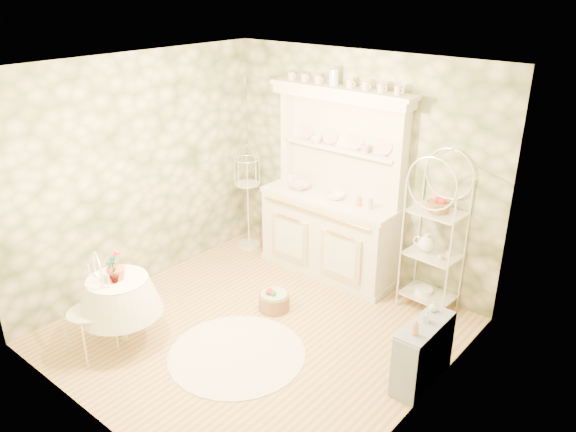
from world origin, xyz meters
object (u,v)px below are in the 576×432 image
Objects in this scene: side_shelf at (423,354)px; floor_basket at (274,300)px; bakers_rack at (434,235)px; cafe_chair at (88,318)px; birdcage_stand at (248,201)px; kitchen_dresser at (330,186)px; round_table at (121,307)px.

floor_basket is (-1.83, 0.05, -0.19)m from side_shelf.
cafe_chair is at bearing -123.51° from bakers_rack.
cafe_chair is 2.24× the size of floor_basket.
birdcage_stand is 3.85× the size of floor_basket.
bakers_rack is (1.33, 0.06, -0.25)m from kitchen_dresser.
birdcage_stand is at bearing -175.41° from kitchen_dresser.
kitchen_dresser is at bearing 73.69° from round_table.
round_table is 0.60× the size of birdcage_stand.
bakers_rack reaches higher than round_table.
side_shelf is at bearing -18.20° from birdcage_stand.
round_table is (-0.73, -2.51, -0.75)m from kitchen_dresser.
kitchen_dresser is at bearing -174.04° from bakers_rack.
bakers_rack is 2.23× the size of round_table.
round_table reaches higher than floor_basket.
kitchen_dresser reaches higher than birdcage_stand.
floor_basket is (0.87, 1.73, -0.28)m from cafe_chair.
floor_basket is at bearing 82.84° from cafe_chair.
round_table is 0.32m from cafe_chair.
kitchen_dresser is at bearing 92.86° from floor_basket.
round_table is (-2.61, -1.37, 0.10)m from side_shelf.
birdcage_stand reaches higher than round_table.
side_shelf is 0.89× the size of cafe_chair.
round_table is 1.65m from floor_basket.
bakers_rack is at bearing 41.89° from floor_basket.
side_shelf is 2.00× the size of floor_basket.
bakers_rack is at bearing 108.10° from side_shelf.
floor_basket is (0.05, -1.09, -1.03)m from kitchen_dresser.
bakers_rack is at bearing 51.14° from round_table.
kitchen_dresser is 1.36m from bakers_rack.
round_table is at bearing -77.56° from birdcage_stand.
side_shelf is (1.88, -1.13, -0.85)m from kitchen_dresser.
cafe_chair is at bearing -105.43° from round_table.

